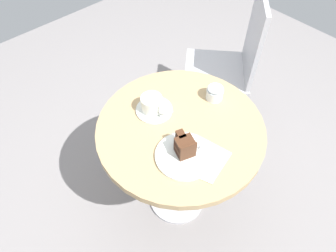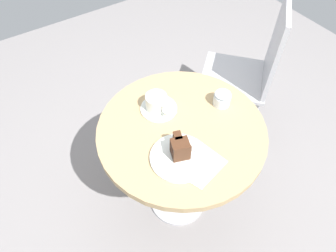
# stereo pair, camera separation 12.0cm
# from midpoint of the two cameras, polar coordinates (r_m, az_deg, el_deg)

# --- Properties ---
(ground_plane) EXTENTS (4.40, 4.40, 0.01)m
(ground_plane) POSITION_cam_midpoint_polar(r_m,az_deg,el_deg) (1.84, -0.22, -13.76)
(ground_plane) COLOR gray
(ground_plane) RESTS_ON ground
(cafe_table) EXTENTS (0.71, 0.71, 0.68)m
(cafe_table) POSITION_cam_midpoint_polar(r_m,az_deg,el_deg) (1.34, -0.30, -3.33)
(cafe_table) COLOR tan
(cafe_table) RESTS_ON ground
(saucer) EXTENTS (0.16, 0.16, 0.01)m
(saucer) POSITION_cam_midpoint_polar(r_m,az_deg,el_deg) (1.31, -5.28, 2.93)
(saucer) COLOR silver
(saucer) RESTS_ON cafe_table
(coffee_cup) EXTENTS (0.12, 0.09, 0.07)m
(coffee_cup) POSITION_cam_midpoint_polar(r_m,az_deg,el_deg) (1.28, -5.76, 4.08)
(coffee_cup) COLOR silver
(coffee_cup) RESTS_ON saucer
(teaspoon) EXTENTS (0.10, 0.03, 0.00)m
(teaspoon) POSITION_cam_midpoint_polar(r_m,az_deg,el_deg) (1.30, -2.67, 3.42)
(teaspoon) COLOR #B7B7BC
(teaspoon) RESTS_ON saucer
(cake_plate) EXTENTS (0.22, 0.22, 0.01)m
(cake_plate) POSITION_cam_midpoint_polar(r_m,az_deg,el_deg) (1.16, 0.03, -5.86)
(cake_plate) COLOR silver
(cake_plate) RESTS_ON cafe_table
(cake_slice) EXTENTS (0.10, 0.08, 0.08)m
(cake_slice) POSITION_cam_midpoint_polar(r_m,az_deg,el_deg) (1.13, 0.12, -4.00)
(cake_slice) COLOR black
(cake_slice) RESTS_ON cake_plate
(fork) EXTENTS (0.12, 0.08, 0.00)m
(fork) POSITION_cam_midpoint_polar(r_m,az_deg,el_deg) (1.17, 2.32, -4.01)
(fork) COLOR #B7B7BC
(fork) RESTS_ON cake_plate
(napkin) EXTENTS (0.20, 0.21, 0.00)m
(napkin) POSITION_cam_midpoint_polar(r_m,az_deg,el_deg) (1.15, 3.71, -6.54)
(napkin) COLOR silver
(napkin) RESTS_ON cafe_table
(cafe_chair) EXTENTS (0.54, 0.54, 0.92)m
(cafe_chair) POSITION_cam_midpoint_polar(r_m,az_deg,el_deg) (1.82, 10.55, 12.32)
(cafe_chair) COLOR #BCBCC1
(cafe_chair) RESTS_ON ground
(sugar_pot) EXTENTS (0.08, 0.08, 0.07)m
(sugar_pot) POSITION_cam_midpoint_polar(r_m,az_deg,el_deg) (1.34, 6.39, 6.24)
(sugar_pot) COLOR silver
(sugar_pot) RESTS_ON cafe_table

